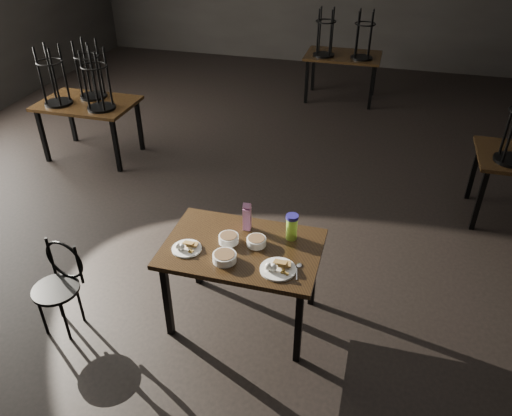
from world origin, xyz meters
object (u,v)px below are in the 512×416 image
(juice_carton, at_px, (247,217))
(main_table, at_px, (242,255))
(water_bottle, at_px, (292,227))
(bentwood_chair, at_px, (60,280))

(juice_carton, bearing_deg, main_table, -83.06)
(water_bottle, relative_size, bentwood_chair, 0.28)
(bentwood_chair, bearing_deg, water_bottle, 27.76)
(main_table, relative_size, bentwood_chair, 1.56)
(main_table, xyz_separation_m, bentwood_chair, (-1.37, -0.43, -0.21))
(juice_carton, distance_m, water_bottle, 0.37)
(juice_carton, relative_size, bentwood_chair, 0.31)
(main_table, relative_size, water_bottle, 5.62)
(water_bottle, bearing_deg, main_table, -148.76)
(juice_carton, height_order, water_bottle, juice_carton)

